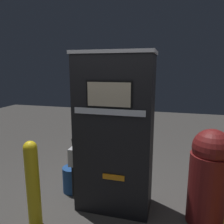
# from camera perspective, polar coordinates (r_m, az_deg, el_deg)

# --- Properties ---
(ground_plane) EXTENTS (14.00, 14.00, 0.00)m
(ground_plane) POSITION_cam_1_polar(r_m,az_deg,el_deg) (3.05, -0.70, -25.64)
(ground_plane) COLOR #423F3D
(gas_pump) EXTENTS (1.06, 0.55, 2.04)m
(gas_pump) POSITION_cam_1_polar(r_m,az_deg,el_deg) (2.81, 0.63, -5.54)
(gas_pump) COLOR black
(gas_pump) RESTS_ON ground_plane
(safety_bollard) EXTENTS (0.15, 0.15, 1.05)m
(safety_bollard) POSITION_cam_1_polar(r_m,az_deg,el_deg) (2.77, -19.99, -16.95)
(safety_bollard) COLOR yellow
(safety_bollard) RESTS_ON ground_plane
(trash_bin) EXTENTS (0.46, 0.46, 1.17)m
(trash_bin) POSITION_cam_1_polar(r_m,az_deg,el_deg) (2.90, 24.06, -15.13)
(trash_bin) COLOR maroon
(trash_bin) RESTS_ON ground_plane
(squeegee_bucket) EXTENTS (0.29, 0.29, 0.85)m
(squeegee_bucket) POSITION_cam_1_polar(r_m,az_deg,el_deg) (3.50, -10.32, -16.84)
(squeegee_bucket) COLOR #1E478C
(squeegee_bucket) RESTS_ON ground_plane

